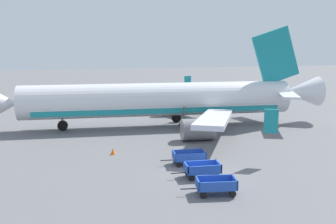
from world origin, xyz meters
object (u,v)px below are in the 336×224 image
object	(u,v)px
baggage_cart_second_in_row	(202,169)
traffic_cone_mid_apron	(199,156)
baggage_cart_third_in_row	(189,157)
traffic_cone_near_plane	(199,159)
traffic_cone_by_carts	(113,151)
airplane	(167,100)
baggage_cart_nearest	(216,185)

from	to	relation	value
baggage_cart_second_in_row	traffic_cone_mid_apron	xyz separation A→B (m)	(1.08, 4.11, -0.28)
baggage_cart_third_in_row	traffic_cone_mid_apron	world-z (taller)	baggage_cart_third_in_row
traffic_cone_near_plane	traffic_cone_by_carts	world-z (taller)	same
baggage_cart_second_in_row	traffic_cone_near_plane	world-z (taller)	baggage_cart_second_in_row
airplane	baggage_cart_third_in_row	size ratio (longest dim) A/B	10.50
traffic_cone_near_plane	traffic_cone_mid_apron	bearing A→B (deg)	70.70
baggage_cart_second_in_row	baggage_cart_nearest	bearing A→B (deg)	-92.58
traffic_cone_mid_apron	traffic_cone_by_carts	distance (m)	7.48
traffic_cone_near_plane	traffic_cone_mid_apron	size ratio (longest dim) A/B	0.86
baggage_cart_second_in_row	traffic_cone_by_carts	bearing A→B (deg)	127.74
traffic_cone_by_carts	baggage_cart_second_in_row	bearing A→B (deg)	-52.26
traffic_cone_mid_apron	airplane	bearing A→B (deg)	88.50
traffic_cone_mid_apron	baggage_cart_third_in_row	bearing A→B (deg)	-139.85
baggage_cart_nearest	traffic_cone_near_plane	world-z (taller)	baggage_cart_nearest
baggage_cart_third_in_row	traffic_cone_by_carts	size ratio (longest dim) A/B	6.38
airplane	traffic_cone_mid_apron	world-z (taller)	airplane
baggage_cart_nearest	baggage_cart_second_in_row	size ratio (longest dim) A/B	1.01
traffic_cone_by_carts	baggage_cart_third_in_row	bearing A→B (deg)	-36.93
airplane	baggage_cart_nearest	world-z (taller)	airplane
traffic_cone_near_plane	traffic_cone_mid_apron	distance (m)	0.72
traffic_cone_mid_apron	baggage_cart_second_in_row	bearing A→B (deg)	-104.73
airplane	traffic_cone_by_carts	distance (m)	12.41
baggage_cart_second_in_row	traffic_cone_by_carts	world-z (taller)	baggage_cart_second_in_row
baggage_cart_nearest	traffic_cone_by_carts	bearing A→B (deg)	117.62
baggage_cart_nearest	traffic_cone_mid_apron	distance (m)	7.45
airplane	baggage_cart_second_in_row	world-z (taller)	airplane
baggage_cart_nearest	traffic_cone_by_carts	distance (m)	11.92
baggage_cart_nearest	baggage_cart_third_in_row	distance (m)	6.36
baggage_cart_third_in_row	traffic_cone_near_plane	distance (m)	1.03
baggage_cart_second_in_row	traffic_cone_by_carts	xyz separation A→B (m)	(-5.67, 7.33, -0.32)
baggage_cart_nearest	baggage_cart_second_in_row	bearing A→B (deg)	87.42
traffic_cone_by_carts	traffic_cone_mid_apron	bearing A→B (deg)	-25.51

